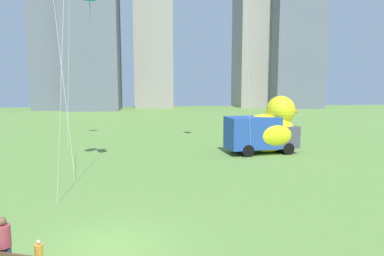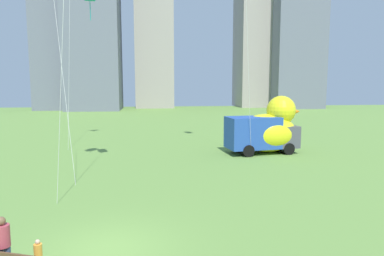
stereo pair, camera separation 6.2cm
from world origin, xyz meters
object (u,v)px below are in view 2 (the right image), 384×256
object	(u,v)px
person_adult	(3,243)
person_child	(38,254)
box_truck	(260,135)
giant_inflatable_duck	(269,128)

from	to	relation	value
person_adult	person_child	xyz separation A→B (m)	(0.93, 0.07, -0.41)
person_child	box_truck	world-z (taller)	box_truck
person_adult	giant_inflatable_duck	size ratio (longest dim) A/B	0.32
person_adult	person_child	bearing A→B (deg)	4.10
giant_inflatable_duck	box_truck	bearing A→B (deg)	-153.36
person_adult	box_truck	xyz separation A→B (m)	(12.52, 16.29, 0.48)
person_child	box_truck	bearing A→B (deg)	54.46
box_truck	person_adult	bearing A→B (deg)	-127.54
person_adult	person_child	world-z (taller)	person_adult
box_truck	giant_inflatable_duck	bearing A→B (deg)	26.64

